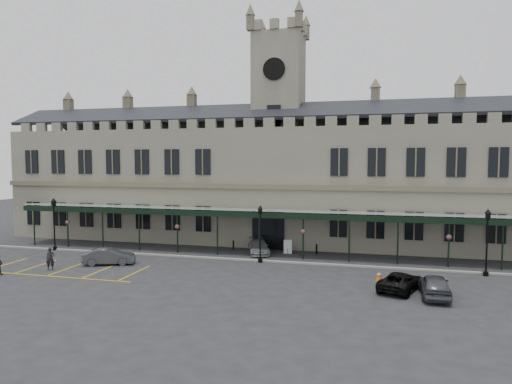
% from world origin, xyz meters
% --- Properties ---
extents(ground, '(140.00, 140.00, 0.00)m').
position_xyz_m(ground, '(0.00, 0.00, 0.00)').
color(ground, '#262628').
extents(station_building, '(60.00, 10.36, 17.30)m').
position_xyz_m(station_building, '(0.00, 15.91, 6.47)').
color(station_building, slate).
rests_on(station_building, ground).
extents(clock_tower, '(5.60, 5.60, 24.80)m').
position_xyz_m(clock_tower, '(0.00, 16.00, 13.11)').
color(clock_tower, slate).
rests_on(clock_tower, ground).
extents(canopy, '(50.00, 4.10, 4.30)m').
position_xyz_m(canopy, '(0.00, 7.46, 2.40)').
color(canopy, '#8C9E93').
rests_on(canopy, ground).
extents(kerb, '(60.00, 0.40, 0.12)m').
position_xyz_m(kerb, '(0.00, 5.50, 0.06)').
color(kerb, gray).
rests_on(kerb, ground).
extents(parking_markings, '(16.00, 6.00, 0.01)m').
position_xyz_m(parking_markings, '(-14.00, -1.50, 0.00)').
color(parking_markings, gold).
rests_on(parking_markings, ground).
extents(tree_behind_left, '(6.00, 6.00, 16.00)m').
position_xyz_m(tree_behind_left, '(-22.00, 25.00, 12.81)').
color(tree_behind_left, '#332314').
rests_on(tree_behind_left, ground).
extents(tree_behind_mid, '(6.00, 6.00, 16.00)m').
position_xyz_m(tree_behind_mid, '(8.00, 25.00, 12.81)').
color(tree_behind_mid, '#332314').
rests_on(tree_behind_mid, ground).
extents(tree_behind_right, '(6.00, 6.00, 16.00)m').
position_xyz_m(tree_behind_right, '(24.00, 25.00, 12.81)').
color(tree_behind_right, '#332314').
rests_on(tree_behind_right, ground).
extents(lamp_post_left, '(0.49, 0.49, 5.13)m').
position_xyz_m(lamp_post_left, '(-20.15, 5.38, 3.04)').
color(lamp_post_left, black).
rests_on(lamp_post_left, ground).
extents(lamp_post_mid, '(0.47, 0.47, 4.94)m').
position_xyz_m(lamp_post_mid, '(0.61, 5.07, 2.93)').
color(lamp_post_mid, black).
rests_on(lamp_post_mid, ground).
extents(lamp_post_right, '(0.48, 0.48, 5.12)m').
position_xyz_m(lamp_post_right, '(18.31, 4.83, 3.04)').
color(lamp_post_right, black).
rests_on(lamp_post_right, ground).
extents(traffic_cone, '(0.44, 0.44, 0.70)m').
position_xyz_m(traffic_cone, '(10.41, 1.49, 0.34)').
color(traffic_cone, '#F36407').
rests_on(traffic_cone, ground).
extents(sign_board, '(0.76, 0.19, 1.31)m').
position_xyz_m(sign_board, '(2.25, 9.27, 0.64)').
color(sign_board, black).
rests_on(sign_board, ground).
extents(bollard_left, '(0.16, 0.16, 0.90)m').
position_xyz_m(bollard_left, '(-3.28, 9.88, 0.45)').
color(bollard_left, black).
rests_on(bollard_left, ground).
extents(bollard_right, '(0.17, 0.17, 0.93)m').
position_xyz_m(bollard_right, '(4.90, 9.70, 0.47)').
color(bollard_right, black).
rests_on(bollard_right, ground).
extents(car_left_b, '(4.46, 2.89, 1.39)m').
position_xyz_m(car_left_b, '(-11.54, 1.18, 0.69)').
color(car_left_b, '#3E4046').
rests_on(car_left_b, ground).
extents(car_taxi, '(3.14, 4.75, 1.28)m').
position_xyz_m(car_taxi, '(-0.43, 8.73, 0.64)').
color(car_taxi, gray).
rests_on(car_taxi, ground).
extents(car_van, '(3.50, 4.91, 1.24)m').
position_xyz_m(car_van, '(11.77, -0.80, 0.62)').
color(car_van, black).
rests_on(car_van, ground).
extents(car_right_a, '(1.79, 4.38, 1.49)m').
position_xyz_m(car_right_a, '(13.81, -1.80, 0.74)').
color(car_right_a, '#3E4046').
rests_on(car_right_a, ground).
extents(person_a, '(0.78, 0.74, 1.79)m').
position_xyz_m(person_a, '(-15.03, -1.67, 0.90)').
color(person_a, black).
rests_on(person_a, ground).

